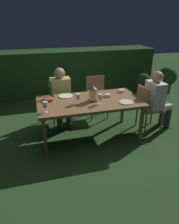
{
  "coord_description": "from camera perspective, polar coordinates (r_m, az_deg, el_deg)",
  "views": [
    {
      "loc": [
        -0.85,
        -3.14,
        2.03
      ],
      "look_at": [
        0.0,
        0.0,
        0.51
      ],
      "focal_mm": 32.79,
      "sensor_mm": 36.0,
      "label": 1
    }
  ],
  "objects": [
    {
      "name": "ground_plane",
      "position": [
        3.83,
        0.0,
        -6.86
      ],
      "size": [
        16.0,
        16.0,
        0.0
      ],
      "primitive_type": "plane",
      "color": "#26471E"
    },
    {
      "name": "dining_table",
      "position": [
        3.52,
        0.0,
        2.41
      ],
      "size": [
        1.77,
        0.93,
        0.72
      ],
      "color": "brown",
      "rests_on": "ground"
    },
    {
      "name": "chair_head_far",
      "position": [
        4.02,
        15.76,
        1.54
      ],
      "size": [
        0.4,
        0.42,
        0.87
      ],
      "color": "#937047",
      "rests_on": "ground"
    },
    {
      "name": "person_in_cream",
      "position": [
        4.06,
        18.4,
        3.77
      ],
      "size": [
        0.48,
        0.38,
        1.15
      ],
      "color": "white",
      "rests_on": "ground"
    },
    {
      "name": "chair_side_right_a",
      "position": [
        4.3,
        -8.14,
        3.84
      ],
      "size": [
        0.42,
        0.4,
        0.87
      ],
      "color": "#937047",
      "rests_on": "ground"
    },
    {
      "name": "person_in_mustard",
      "position": [
        4.07,
        -7.9,
        4.88
      ],
      "size": [
        0.38,
        0.47,
        1.15
      ],
      "color": "tan",
      "rests_on": "ground"
    },
    {
      "name": "chair_side_right_b",
      "position": [
        4.46,
        2.04,
        4.85
      ],
      "size": [
        0.42,
        0.4,
        0.87
      ],
      "color": "#937047",
      "rests_on": "ground"
    },
    {
      "name": "lantern_centerpiece",
      "position": [
        3.44,
        0.88,
        5.44
      ],
      "size": [
        0.15,
        0.15,
        0.27
      ],
      "color": "black",
      "rests_on": "dining_table"
    },
    {
      "name": "green_bottle_on_table",
      "position": [
        3.65,
        -10.56,
        5.54
      ],
      "size": [
        0.07,
        0.07,
        0.29
      ],
      "color": "#195128",
      "rests_on": "dining_table"
    },
    {
      "name": "wine_glass_a",
      "position": [
        3.33,
        2.97,
        4.16
      ],
      "size": [
        0.08,
        0.08,
        0.17
      ],
      "color": "silver",
      "rests_on": "dining_table"
    },
    {
      "name": "wine_glass_b",
      "position": [
        3.34,
        -3.23,
        4.23
      ],
      "size": [
        0.08,
        0.08,
        0.17
      ],
      "color": "silver",
      "rests_on": "dining_table"
    },
    {
      "name": "wine_glass_c",
      "position": [
        3.1,
        -12.21,
        1.94
      ],
      "size": [
        0.08,
        0.08,
        0.17
      ],
      "color": "silver",
      "rests_on": "dining_table"
    },
    {
      "name": "plate_a",
      "position": [
        3.47,
        10.2,
        2.73
      ],
      "size": [
        0.24,
        0.24,
        0.01
      ],
      "primitive_type": "cylinder",
      "color": "silver",
      "rests_on": "dining_table"
    },
    {
      "name": "plate_b",
      "position": [
        3.71,
        -6.67,
        4.47
      ],
      "size": [
        0.25,
        0.25,
        0.01
      ],
      "primitive_type": "cylinder",
      "color": "white",
      "rests_on": "dining_table"
    },
    {
      "name": "bowl_olives",
      "position": [
        3.69,
        5.11,
        4.7
      ],
      "size": [
        0.12,
        0.12,
        0.05
      ],
      "color": "#BCAD8E",
      "rests_on": "dining_table"
    },
    {
      "name": "bowl_bread",
      "position": [
        3.55,
        -11.33,
        3.48
      ],
      "size": [
        0.17,
        0.17,
        0.05
      ],
      "color": "#9E5138",
      "rests_on": "dining_table"
    },
    {
      "name": "bowl_salad",
      "position": [
        3.96,
        8.95,
        5.92
      ],
      "size": [
        0.12,
        0.12,
        0.05
      ],
      "color": "silver",
      "rests_on": "dining_table"
    },
    {
      "name": "hedge_backdrop",
      "position": [
        5.95,
        -6.66,
        11.07
      ],
      "size": [
        4.97,
        0.84,
        1.21
      ],
      "primitive_type": "cube",
      "color": "#1E4219",
      "rests_on": "ground"
    },
    {
      "name": "potted_plant_by_hedge",
      "position": [
        5.86,
        14.63,
        7.82
      ],
      "size": [
        0.43,
        0.43,
        0.64
      ],
      "color": "#9E5133",
      "rests_on": "ground"
    },
    {
      "name": "potted_plant_corner",
      "position": [
        6.25,
        20.84,
        8.89
      ],
      "size": [
        0.52,
        0.52,
        0.77
      ],
      "color": "brown",
      "rests_on": "ground"
    }
  ]
}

